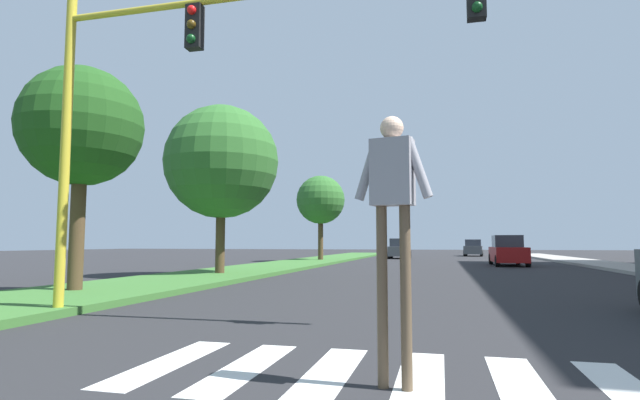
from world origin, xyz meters
The scene contains 12 objects.
ground_plane centered at (0.00, 30.00, 0.00)m, with size 140.00×140.00×0.00m, color #262628.
crosswalk centered at (0.00, 6.71, 0.00)m, with size 5.85×2.20×0.01m.
median_strip centered at (-8.26, 28.00, 0.07)m, with size 4.08×64.00×0.15m, color #386B2D.
tree_mid centered at (-8.63, 12.18, 4.24)m, with size 3.05×3.05×5.65m.
tree_far centered at (-8.14, 19.34, 4.49)m, with size 4.47×4.47×6.58m.
tree_distant centered at (-7.99, 35.04, 4.32)m, with size 3.41×3.41×5.90m.
sidewalk_right centered at (9.22, 28.00, 0.07)m, with size 3.00×64.00×0.15m, color #9E9991.
traffic_light_gantry centered at (-3.97, 9.31, 4.35)m, with size 8.72×0.30×6.00m.
pedestrian_performer centered at (-0.21, 6.31, 1.66)m, with size 0.75×0.30×2.49m.
sedan_midblock centered at (3.96, 32.11, 0.81)m, with size 1.80×4.46×1.75m.
sedan_distant centered at (-3.21, 43.47, 0.77)m, with size 1.90×4.19×1.67m.
sedan_far_horizon centered at (3.31, 53.03, 0.77)m, with size 2.13×4.29×1.65m.
Camera 1 is at (0.22, 1.79, 1.31)m, focal length 27.40 mm.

